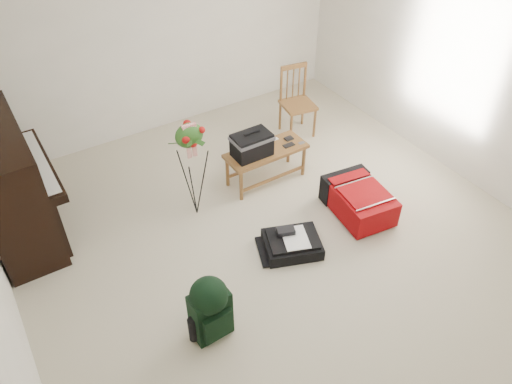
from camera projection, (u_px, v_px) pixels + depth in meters
floor at (281, 243)px, 5.18m from camera, size 5.00×5.50×0.01m
ceiling at (292, 0)px, 3.57m from camera, size 5.00×5.50×0.01m
wall_back at (159, 36)px, 6.16m from camera, size 5.00×0.04×2.50m
wall_right at (476, 74)px, 5.39m from camera, size 0.04×5.50×2.50m
piano at (10, 186)px, 4.95m from camera, size 0.71×1.50×1.25m
bench at (256, 147)px, 5.61m from camera, size 0.97×0.40×0.74m
dining_chair at (297, 102)px, 6.51m from camera, size 0.46×0.46×0.92m
red_suitcase at (355, 197)px, 5.47m from camera, size 0.61×0.84×0.33m
black_duffel at (292, 243)px, 5.07m from camera, size 0.68×0.61×0.23m
green_backpack at (210, 306)px, 4.13m from camera, size 0.34×0.32×0.66m
flower_stand at (193, 171)px, 5.17m from camera, size 0.39×0.39×1.19m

